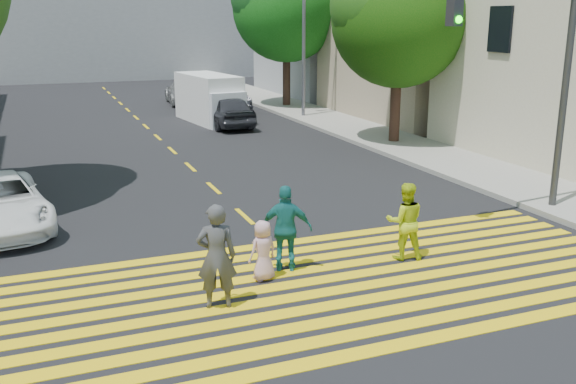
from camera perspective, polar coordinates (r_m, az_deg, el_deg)
ground at (r=11.11m, az=5.78°, el=-10.80°), size 120.00×120.00×0.00m
sidewalk_right at (r=27.65m, az=7.32°, el=5.11°), size 3.00×60.00×0.15m
crosswalk at (r=12.15m, az=3.02°, el=-8.36°), size 13.40×5.30×0.01m
lane_line at (r=32.05m, az=-12.96°, el=6.10°), size 0.12×34.40×0.01m
building_right_tan at (r=34.08m, az=14.23°, el=14.99°), size 10.00×10.00×10.00m
building_right_grey at (r=43.53m, az=5.55°, el=15.32°), size 10.00×10.00×10.00m
backdrop_block at (r=57.04m, az=-17.48°, el=15.68°), size 30.00×8.00×12.00m
tree_right_near at (r=25.55m, az=10.00°, el=15.50°), size 6.41×6.10×7.52m
tree_right_far at (r=36.16m, az=-0.02°, el=16.58°), size 7.00×6.56×8.49m
pedestrian_man at (r=11.04m, az=-6.37°, el=-5.72°), size 0.77×0.60×1.86m
pedestrian_woman at (r=13.43m, az=10.36°, el=-2.57°), size 0.95×0.85×1.63m
pedestrian_child at (r=12.23m, az=-2.24°, el=-5.22°), size 0.66×0.51×1.18m
pedestrian_extra at (r=12.58m, az=-0.16°, el=-3.28°), size 1.10×0.79×1.74m
dark_car_near at (r=29.85m, az=-5.45°, el=7.20°), size 1.76×4.36×1.48m
silver_car at (r=38.30m, az=-9.22°, el=8.74°), size 2.31×4.83×1.36m
dark_car_parked at (r=35.15m, az=-5.43°, el=8.33°), size 1.58×4.26×1.39m
white_van at (r=31.27m, az=-6.89°, el=8.14°), size 2.38×4.98×2.26m
traffic_signal at (r=16.66m, az=21.27°, el=10.87°), size 4.08×0.81×6.01m
street_lamp at (r=31.95m, az=1.10°, el=16.26°), size 2.15×0.34×9.50m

